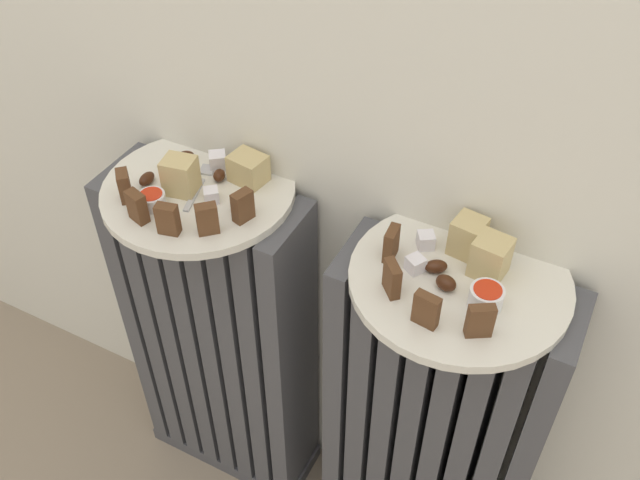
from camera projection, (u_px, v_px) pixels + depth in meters
name	position (u px, v px, depth m)	size (l,w,h in m)	color
radiator_left	(222.00, 345.00, 1.19)	(0.31, 0.12, 0.65)	#47474C
radiator_right	(430.00, 433.00, 1.06)	(0.31, 0.12, 0.65)	#47474C
plate_left	(199.00, 190.00, 0.96)	(0.27, 0.27, 0.01)	silver
plate_right	(460.00, 280.00, 0.84)	(0.27, 0.27, 0.01)	silver
dark_cake_slice_left_0	(124.00, 186.00, 0.92)	(0.03, 0.02, 0.04)	#56351E
dark_cake_slice_left_1	(137.00, 207.00, 0.89)	(0.03, 0.02, 0.04)	#56351E
dark_cake_slice_left_2	(168.00, 219.00, 0.87)	(0.03, 0.02, 0.04)	#56351E
dark_cake_slice_left_3	(207.00, 219.00, 0.87)	(0.03, 0.02, 0.04)	#56351E
dark_cake_slice_left_4	(243.00, 206.00, 0.89)	(0.03, 0.02, 0.04)	#56351E
marble_cake_slice_left_0	(180.00, 176.00, 0.93)	(0.04, 0.04, 0.05)	tan
marble_cake_slice_left_1	(248.00, 169.00, 0.95)	(0.05, 0.04, 0.04)	tan
turkish_delight_left_0	(211.00, 195.00, 0.93)	(0.02, 0.02, 0.02)	white
turkish_delight_left_1	(218.00, 161.00, 0.98)	(0.02, 0.02, 0.02)	white
medjool_date_left_0	(239.00, 201.00, 0.92)	(0.02, 0.01, 0.02)	#3D1E0F
medjool_date_left_1	(219.00, 175.00, 0.96)	(0.02, 0.02, 0.02)	#3D1E0F
medjool_date_left_2	(147.00, 179.00, 0.96)	(0.03, 0.02, 0.02)	#3D1E0F
medjool_date_left_3	(186.00, 157.00, 0.99)	(0.03, 0.02, 0.02)	#3D1E0F
jam_bowl_left	(152.00, 199.00, 0.92)	(0.04, 0.04, 0.02)	white
dark_cake_slice_right_0	(391.00, 244.00, 0.84)	(0.03, 0.01, 0.04)	#56351E
dark_cake_slice_right_1	(392.00, 279.00, 0.80)	(0.03, 0.01, 0.04)	#56351E
dark_cake_slice_right_2	(426.00, 310.00, 0.76)	(0.03, 0.01, 0.04)	#56351E
dark_cake_slice_right_3	(480.00, 321.00, 0.75)	(0.03, 0.01, 0.04)	#56351E
marble_cake_slice_right_0	(468.00, 236.00, 0.85)	(0.04, 0.04, 0.05)	tan
marble_cake_slice_right_1	(491.00, 257.00, 0.82)	(0.04, 0.04, 0.05)	tan
turkish_delight_right_0	(426.00, 240.00, 0.86)	(0.02, 0.02, 0.02)	white
turkish_delight_right_1	(415.00, 264.00, 0.83)	(0.02, 0.02, 0.02)	white
medjool_date_right_0	(436.00, 266.00, 0.83)	(0.03, 0.02, 0.02)	#3D1E0F
medjool_date_right_1	(446.00, 283.00, 0.81)	(0.03, 0.02, 0.02)	#3D1E0F
jam_bowl_right	(486.00, 297.00, 0.79)	(0.04, 0.04, 0.03)	white
fork	(200.00, 183.00, 0.96)	(0.04, 0.10, 0.00)	#B7B7BC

